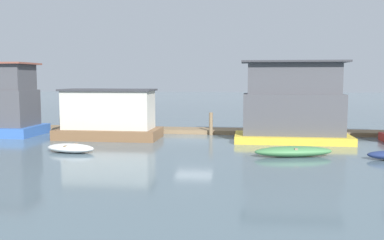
# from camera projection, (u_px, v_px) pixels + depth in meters

# --- Properties ---
(ground_plane) EXTENTS (200.00, 200.00, 0.00)m
(ground_plane) POSITION_uv_depth(u_px,v_px,m) (194.00, 139.00, 28.95)
(ground_plane) COLOR slate
(dock_walkway) EXTENTS (42.40, 2.10, 0.30)m
(dock_walkway) POSITION_uv_depth(u_px,v_px,m) (200.00, 131.00, 32.38)
(dock_walkway) COLOR #846B4C
(dock_walkway) RESTS_ON ground_plane
(houseboat_blue) EXTENTS (5.07, 3.99, 5.22)m
(houseboat_blue) POSITION_uv_depth(u_px,v_px,m) (4.00, 103.00, 30.90)
(houseboat_blue) COLOR #3866B7
(houseboat_blue) RESTS_ON ground_plane
(houseboat_brown) EXTENTS (6.94, 3.40, 3.38)m
(houseboat_brown) POSITION_uv_depth(u_px,v_px,m) (109.00, 116.00, 29.18)
(houseboat_brown) COLOR brown
(houseboat_brown) RESTS_ON ground_plane
(houseboat_yellow) EXTENTS (7.38, 3.40, 5.22)m
(houseboat_yellow) POSITION_uv_depth(u_px,v_px,m) (293.00, 106.00, 27.55)
(houseboat_yellow) COLOR gold
(houseboat_yellow) RESTS_ON ground_plane
(dinghy_white) EXTENTS (3.07, 1.92, 0.47)m
(dinghy_white) POSITION_uv_depth(u_px,v_px,m) (71.00, 148.00, 23.82)
(dinghy_white) COLOR white
(dinghy_white) RESTS_ON ground_plane
(dinghy_green) EXTENTS (4.32, 1.98, 0.54)m
(dinghy_green) POSITION_uv_depth(u_px,v_px,m) (293.00, 151.00, 22.49)
(dinghy_green) COLOR #47844C
(dinghy_green) RESTS_ON ground_plane
(mooring_post_near_left) EXTENTS (0.26, 0.26, 1.64)m
(mooring_post_near_left) POSITION_uv_depth(u_px,v_px,m) (211.00, 124.00, 30.91)
(mooring_post_near_left) COLOR #846B4C
(mooring_post_near_left) RESTS_ON ground_plane
(mooring_post_near_right) EXTENTS (0.22, 0.22, 1.22)m
(mooring_post_near_right) POSITION_uv_depth(u_px,v_px,m) (61.00, 125.00, 32.40)
(mooring_post_near_right) COLOR #846B4C
(mooring_post_near_right) RESTS_ON ground_plane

